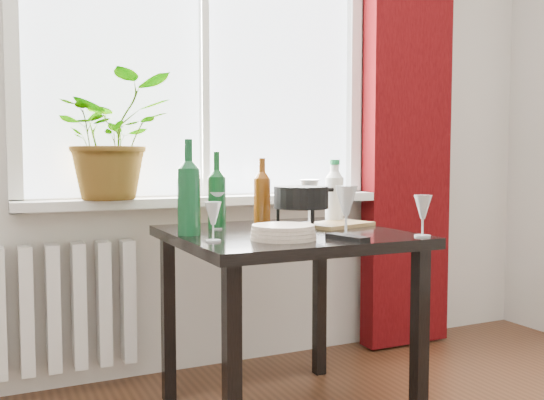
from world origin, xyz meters
name	(u,v)px	position (x,y,z in m)	size (l,w,h in m)	color
window	(203,35)	(0.00, 2.22, 1.60)	(1.72, 0.08, 1.62)	white
windowsill	(209,200)	(0.00, 2.15, 0.82)	(1.72, 0.20, 0.04)	silver
curtain	(408,107)	(1.12, 2.12, 1.30)	(0.50, 0.12, 2.56)	#3B0507
radiator	(40,309)	(-0.75, 2.18, 0.38)	(0.80, 0.10, 0.55)	white
table	(285,255)	(0.10, 1.55, 0.65)	(0.85, 0.85, 0.74)	black
potted_plant	(112,137)	(-0.45, 2.10, 1.11)	(0.48, 0.42, 0.54)	#286B1C
wine_bottle_left	(189,186)	(-0.27, 1.60, 0.92)	(0.08, 0.08, 0.36)	#0C411F
wine_bottle_right	(217,190)	(-0.11, 1.75, 0.89)	(0.07, 0.07, 0.31)	#0B3B16
bottle_amber	(262,191)	(0.10, 1.77, 0.89)	(0.07, 0.07, 0.29)	#68330B
cleaning_bottle	(334,191)	(0.43, 1.73, 0.88)	(0.08, 0.08, 0.28)	white
wineglass_front_right	(346,211)	(0.22, 1.30, 0.83)	(0.08, 0.08, 0.19)	silver
wineglass_far_right	(423,215)	(0.48, 1.19, 0.82)	(0.07, 0.07, 0.15)	silver
wineglass_back_center	(309,201)	(0.31, 1.74, 0.84)	(0.08, 0.08, 0.20)	white
wineglass_back_left	(217,210)	(-0.11, 1.74, 0.82)	(0.06, 0.06, 0.15)	silver
wineglass_front_left	(213,221)	(-0.25, 1.39, 0.81)	(0.06, 0.06, 0.14)	silver
plate_stack	(283,232)	(-0.01, 1.34, 0.77)	(0.23, 0.23, 0.05)	beige
fondue_pot	(301,207)	(0.20, 1.60, 0.83)	(0.25, 0.22, 0.17)	black
tv_remote	(347,238)	(0.18, 1.23, 0.75)	(0.05, 0.17, 0.02)	black
cutting_board	(337,224)	(0.37, 1.61, 0.75)	(0.28, 0.18, 0.02)	olive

